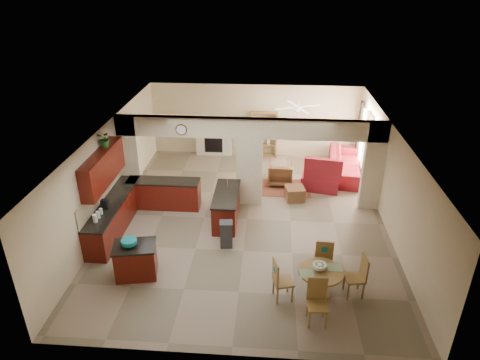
# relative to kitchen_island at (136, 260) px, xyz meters

# --- Properties ---
(floor) EXTENTS (10.00, 10.00, 0.00)m
(floor) POSITION_rel_kitchen_island_xyz_m (2.50, 2.76, -0.43)
(floor) COLOR #7F6D58
(floor) RESTS_ON ground
(ceiling) EXTENTS (10.00, 10.00, 0.00)m
(ceiling) POSITION_rel_kitchen_island_xyz_m (2.50, 2.76, 2.37)
(ceiling) COLOR white
(ceiling) RESTS_ON wall_back
(wall_back) EXTENTS (8.00, 0.00, 8.00)m
(wall_back) POSITION_rel_kitchen_island_xyz_m (2.50, 7.76, 0.97)
(wall_back) COLOR beige
(wall_back) RESTS_ON floor
(wall_front) EXTENTS (8.00, 0.00, 8.00)m
(wall_front) POSITION_rel_kitchen_island_xyz_m (2.50, -2.24, 0.97)
(wall_front) COLOR beige
(wall_front) RESTS_ON floor
(wall_left) EXTENTS (0.00, 10.00, 10.00)m
(wall_left) POSITION_rel_kitchen_island_xyz_m (-1.50, 2.76, 0.97)
(wall_left) COLOR beige
(wall_left) RESTS_ON floor
(wall_right) EXTENTS (0.00, 10.00, 10.00)m
(wall_right) POSITION_rel_kitchen_island_xyz_m (6.50, 2.76, 0.97)
(wall_right) COLOR beige
(wall_right) RESTS_ON floor
(partition_left_pier) EXTENTS (0.60, 0.25, 2.80)m
(partition_left_pier) POSITION_rel_kitchen_island_xyz_m (-1.20, 3.76, 0.97)
(partition_left_pier) COLOR beige
(partition_left_pier) RESTS_ON floor
(partition_center_pier) EXTENTS (0.80, 0.25, 2.20)m
(partition_center_pier) POSITION_rel_kitchen_island_xyz_m (2.50, 3.76, 0.67)
(partition_center_pier) COLOR beige
(partition_center_pier) RESTS_ON floor
(partition_right_pier) EXTENTS (0.60, 0.25, 2.80)m
(partition_right_pier) POSITION_rel_kitchen_island_xyz_m (6.20, 3.76, 0.97)
(partition_right_pier) COLOR beige
(partition_right_pier) RESTS_ON floor
(partition_header) EXTENTS (8.00, 0.25, 0.60)m
(partition_header) POSITION_rel_kitchen_island_xyz_m (2.50, 3.76, 2.07)
(partition_header) COLOR beige
(partition_header) RESTS_ON partition_center_pier
(kitchen_counter) EXTENTS (2.52, 3.29, 1.48)m
(kitchen_counter) POSITION_rel_kitchen_island_xyz_m (-0.76, 2.51, 0.03)
(kitchen_counter) COLOR #3F1007
(kitchen_counter) RESTS_ON floor
(upper_cabinets) EXTENTS (0.35, 2.40, 0.90)m
(upper_cabinets) POSITION_rel_kitchen_island_xyz_m (-1.32, 1.96, 1.49)
(upper_cabinets) COLOR #3F1007
(upper_cabinets) RESTS_ON wall_left
(peninsula) EXTENTS (0.70, 1.85, 0.91)m
(peninsula) POSITION_rel_kitchen_island_xyz_m (1.90, 2.65, 0.02)
(peninsula) COLOR #3F1007
(peninsula) RESTS_ON floor
(wall_clock) EXTENTS (0.34, 0.03, 0.34)m
(wall_clock) POSITION_rel_kitchen_island_xyz_m (0.50, 3.61, 2.02)
(wall_clock) COLOR #51381B
(wall_clock) RESTS_ON partition_header
(rug) EXTENTS (1.60, 1.30, 0.01)m
(rug) POSITION_rel_kitchen_island_xyz_m (3.70, 4.86, -0.43)
(rug) COLOR brown
(rug) RESTS_ON floor
(fireplace) EXTENTS (1.60, 0.35, 1.20)m
(fireplace) POSITION_rel_kitchen_island_xyz_m (0.90, 7.60, 0.18)
(fireplace) COLOR beige
(fireplace) RESTS_ON floor
(shelving_unit) EXTENTS (1.00, 0.32, 1.80)m
(shelving_unit) POSITION_rel_kitchen_island_xyz_m (2.85, 7.58, 0.47)
(shelving_unit) COLOR brown
(shelving_unit) RESTS_ON floor
(window_a) EXTENTS (0.02, 0.90, 1.90)m
(window_a) POSITION_rel_kitchen_island_xyz_m (6.47, 5.06, 0.77)
(window_a) COLOR white
(window_a) RESTS_ON wall_right
(window_b) EXTENTS (0.02, 0.90, 1.90)m
(window_b) POSITION_rel_kitchen_island_xyz_m (6.47, 6.76, 0.77)
(window_b) COLOR white
(window_b) RESTS_ON wall_right
(glazed_door) EXTENTS (0.02, 0.70, 2.10)m
(glazed_door) POSITION_rel_kitchen_island_xyz_m (6.47, 5.91, 0.62)
(glazed_door) COLOR white
(glazed_door) RESTS_ON wall_right
(drape_a_left) EXTENTS (0.10, 0.28, 2.30)m
(drape_a_left) POSITION_rel_kitchen_island_xyz_m (6.43, 4.46, 0.77)
(drape_a_left) COLOR #431F1A
(drape_a_left) RESTS_ON wall_right
(drape_a_right) EXTENTS (0.10, 0.28, 2.30)m
(drape_a_right) POSITION_rel_kitchen_island_xyz_m (6.43, 5.66, 0.77)
(drape_a_right) COLOR #431F1A
(drape_a_right) RESTS_ON wall_right
(drape_b_left) EXTENTS (0.10, 0.28, 2.30)m
(drape_b_left) POSITION_rel_kitchen_island_xyz_m (6.43, 6.16, 0.77)
(drape_b_left) COLOR #431F1A
(drape_b_left) RESTS_ON wall_right
(drape_b_right) EXTENTS (0.10, 0.28, 2.30)m
(drape_b_right) POSITION_rel_kitchen_island_xyz_m (6.43, 7.36, 0.77)
(drape_b_right) COLOR #431F1A
(drape_b_right) RESTS_ON wall_right
(ceiling_fan) EXTENTS (1.00, 1.00, 0.10)m
(ceiling_fan) POSITION_rel_kitchen_island_xyz_m (4.00, 5.76, 2.13)
(ceiling_fan) COLOR white
(ceiling_fan) RESTS_ON ceiling
(kitchen_island) EXTENTS (1.11, 0.88, 0.86)m
(kitchen_island) POSITION_rel_kitchen_island_xyz_m (0.00, 0.00, 0.00)
(kitchen_island) COLOR #3F1007
(kitchen_island) RESTS_ON floor
(teal_bowl) EXTENTS (0.37, 0.37, 0.17)m
(teal_bowl) POSITION_rel_kitchen_island_xyz_m (-0.10, -0.03, 0.51)
(teal_bowl) COLOR #137A85
(teal_bowl) RESTS_ON kitchen_island
(trash_can) EXTENTS (0.36, 0.31, 0.69)m
(trash_can) POSITION_rel_kitchen_island_xyz_m (2.03, 1.36, -0.09)
(trash_can) COLOR #2D2D30
(trash_can) RESTS_ON floor
(dining_table) EXTENTS (1.01, 1.01, 0.69)m
(dining_table) POSITION_rel_kitchen_island_xyz_m (4.32, -0.40, 0.03)
(dining_table) COLOR brown
(dining_table) RESTS_ON floor
(fruit_bowl) EXTENTS (0.30, 0.30, 0.16)m
(fruit_bowl) POSITION_rel_kitchen_island_xyz_m (4.29, -0.35, 0.33)
(fruit_bowl) COLOR #84AB24
(fruit_bowl) RESTS_ON dining_table
(sofa) EXTENTS (2.89, 1.43, 0.81)m
(sofa) POSITION_rel_kitchen_island_xyz_m (5.80, 6.13, -0.03)
(sofa) COLOR maroon
(sofa) RESTS_ON floor
(chaise) EXTENTS (1.38, 1.20, 0.49)m
(chaise) POSITION_rel_kitchen_island_xyz_m (4.85, 5.02, -0.19)
(chaise) COLOR maroon
(chaise) RESTS_ON floor
(armchair) EXTENTS (0.87, 0.90, 0.77)m
(armchair) POSITION_rel_kitchen_island_xyz_m (3.50, 5.21, -0.05)
(armchair) COLOR maroon
(armchair) RESTS_ON floor
(ottoman) EXTENTS (0.67, 0.67, 0.42)m
(ottoman) POSITION_rel_kitchen_island_xyz_m (3.96, 4.12, -0.22)
(ottoman) COLOR maroon
(ottoman) RESTS_ON floor
(plant) EXTENTS (0.50, 0.47, 0.45)m
(plant) POSITION_rel_kitchen_island_xyz_m (-1.32, 2.37, 2.16)
(plant) COLOR #174612
(plant) RESTS_ON upper_cabinets
(chair_north) EXTENTS (0.45, 0.45, 1.02)m
(chair_north) POSITION_rel_kitchen_island_xyz_m (4.46, 0.35, 0.12)
(chair_north) COLOR brown
(chair_north) RESTS_ON floor
(chair_east) EXTENTS (0.47, 0.47, 1.02)m
(chair_east) POSITION_rel_kitchen_island_xyz_m (5.19, -0.29, 0.12)
(chair_east) COLOR brown
(chair_east) RESTS_ON floor
(chair_south) EXTENTS (0.45, 0.45, 1.02)m
(chair_south) POSITION_rel_kitchen_island_xyz_m (4.19, -1.16, 0.12)
(chair_south) COLOR brown
(chair_south) RESTS_ON floor
(chair_west) EXTENTS (0.52, 0.52, 1.02)m
(chair_west) POSITION_rel_kitchen_island_xyz_m (3.42, -0.56, 0.12)
(chair_west) COLOR brown
(chair_west) RESTS_ON floor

